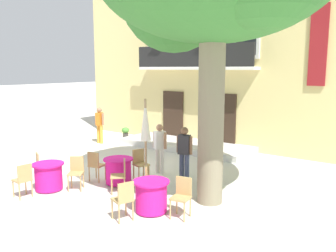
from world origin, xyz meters
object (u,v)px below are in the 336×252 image
cafe_table_near_tree (118,171)px  pedestrian_near_entrance (160,146)px  cafe_table_middle (151,196)px  cafe_chair_middle_0 (124,198)px  cafe_chair_near_tree_0 (121,174)px  cafe_chair_front_1 (42,165)px  cafe_chair_middle_1 (182,194)px  ground_planter_left (125,133)px  cafe_umbrella (146,132)px  cafe_chair_front_2 (23,178)px  cafe_table_front (49,176)px  cafe_chair_near_tree_2 (95,164)px  cafe_chair_middle_2 (151,180)px  cafe_chair_front_0 (76,171)px  cafe_chair_near_tree_1 (140,162)px  pedestrian_mid_plaza (100,123)px  pedestrian_by_tree (184,152)px

cafe_table_near_tree → pedestrian_near_entrance: size_ratio=0.54×
cafe_table_middle → cafe_chair_middle_0: 0.77m
cafe_chair_near_tree_0 → cafe_chair_front_1: bearing=-162.9°
cafe_table_near_tree → cafe_chair_near_tree_0: cafe_chair_near_tree_0 is taller
cafe_chair_near_tree_0 → cafe_table_middle: size_ratio=1.05×
cafe_chair_middle_1 → ground_planter_left: bearing=141.1°
cafe_table_near_tree → cafe_umbrella: size_ratio=0.34×
pedestrian_near_entrance → cafe_table_near_tree: bearing=-101.1°
cafe_chair_front_2 → cafe_chair_middle_1: bearing=20.1°
cafe_table_near_tree → cafe_table_middle: size_ratio=1.00×
cafe_chair_near_tree_0 → ground_planter_left: bearing=132.1°
ground_planter_left → cafe_table_front: bearing=-64.4°
cafe_chair_near_tree_2 → cafe_table_middle: cafe_chair_near_tree_2 is taller
cafe_chair_middle_2 → ground_planter_left: cafe_chair_middle_2 is taller
cafe_umbrella → ground_planter_left: size_ratio=4.24×
cafe_table_middle → ground_planter_left: size_ratio=1.44×
cafe_umbrella → cafe_chair_middle_2: bearing=-37.8°
cafe_chair_middle_1 → cafe_chair_front_0: 3.42m
cafe_chair_near_tree_1 → cafe_chair_near_tree_0: bearing=-73.0°
pedestrian_near_entrance → cafe_chair_front_2: bearing=-111.2°
cafe_table_front → ground_planter_left: bearing=115.6°
cafe_chair_middle_2 → cafe_table_front: 2.97m
cafe_chair_near_tree_1 → pedestrian_near_entrance: pedestrian_near_entrance is taller
cafe_chair_middle_0 → cafe_chair_front_2: bearing=-170.5°
cafe_chair_near_tree_1 → pedestrian_mid_plaza: bearing=149.3°
pedestrian_by_tree → cafe_chair_near_tree_2: bearing=-148.9°
pedestrian_by_tree → cafe_chair_middle_2: bearing=-88.6°
cafe_chair_middle_1 → cafe_chair_front_1: same height
cafe_chair_middle_0 → cafe_table_front: bearing=175.5°
cafe_chair_near_tree_0 → cafe_umbrella: (0.55, 0.40, 1.14)m
cafe_chair_middle_0 → cafe_table_front: 3.08m
cafe_chair_front_1 → cafe_table_near_tree: bearing=33.5°
cafe_chair_middle_1 → cafe_chair_middle_2: (-1.21, 0.38, 0.00)m
cafe_chair_near_tree_2 → pedestrian_by_tree: bearing=31.1°
cafe_table_front → cafe_table_middle: bearing=8.6°
cafe_chair_near_tree_0 → cafe_chair_middle_1: bearing=-8.6°
cafe_table_front → cafe_chair_front_2: bearing=-89.4°
cafe_table_middle → cafe_chair_near_tree_1: bearing=136.6°
pedestrian_mid_plaza → cafe_umbrella: bearing=-32.6°
cafe_chair_near_tree_1 → ground_planter_left: size_ratio=1.51×
pedestrian_by_tree → cafe_chair_front_1: bearing=-145.2°
cafe_chair_middle_1 → pedestrian_mid_plaza: pedestrian_mid_plaza is taller
cafe_chair_near_tree_1 → cafe_chair_near_tree_2: size_ratio=1.00×
cafe_table_front → cafe_chair_front_0: (0.55, 0.51, 0.14)m
cafe_chair_middle_1 → ground_planter_left: cafe_chair_middle_1 is taller
cafe_chair_front_0 → cafe_umbrella: (1.75, 0.92, 1.14)m
cafe_chair_near_tree_2 → cafe_umbrella: cafe_umbrella is taller
cafe_chair_middle_2 → cafe_chair_front_0: size_ratio=1.00×
cafe_chair_near_tree_2 → pedestrian_by_tree: size_ratio=0.54×
cafe_table_near_tree → ground_planter_left: (-4.24, 4.83, -0.05)m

